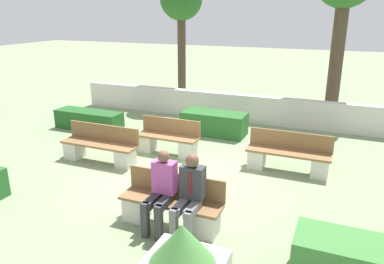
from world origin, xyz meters
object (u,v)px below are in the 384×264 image
object	(u,v)px
tree_leftmost	(181,4)
person_seated_man	(190,192)
bench_left_side	(168,141)
bench_front	(171,207)
bench_back	(288,157)
bench_right_side	(100,148)
person_seated_woman	(161,187)

from	to	relation	value
tree_leftmost	person_seated_man	bearing A→B (deg)	-65.01
bench_left_side	tree_leftmost	bearing A→B (deg)	112.70
bench_front	bench_back	distance (m)	3.36
bench_front	tree_leftmost	size ratio (longest dim) A/B	0.38
bench_back	tree_leftmost	distance (m)	7.59
bench_right_side	tree_leftmost	world-z (taller)	tree_leftmost
bench_left_side	bench_right_side	distance (m)	1.67
person_seated_man	person_seated_woman	world-z (taller)	person_seated_man
bench_back	person_seated_man	bearing A→B (deg)	-112.10
bench_front	person_seated_man	bearing A→B (deg)	-19.44
person_seated_man	tree_leftmost	world-z (taller)	tree_leftmost
bench_left_side	person_seated_woman	size ratio (longest dim) A/B	1.19
bench_front	person_seated_woman	distance (m)	0.44
bench_front	tree_leftmost	bearing A→B (deg)	113.00
bench_front	person_seated_man	world-z (taller)	person_seated_man
person_seated_woman	bench_front	bearing A→B (deg)	52.67
bench_front	bench_back	world-z (taller)	same
bench_left_side	bench_right_side	world-z (taller)	same
person_seated_man	person_seated_woman	size ratio (longest dim) A/B	1.01
person_seated_man	person_seated_woman	bearing A→B (deg)	-179.73
person_seated_man	bench_front	bearing A→B (deg)	160.56
tree_leftmost	bench_front	bearing A→B (deg)	-67.00
bench_right_side	tree_leftmost	size ratio (longest dim) A/B	0.42
bench_front	bench_back	bearing A→B (deg)	64.50
bench_right_side	person_seated_woman	distance (m)	3.37
bench_front	person_seated_woman	bearing A→B (deg)	-127.33
bench_right_side	tree_leftmost	bearing A→B (deg)	86.91
bench_front	bench_right_side	size ratio (longest dim) A/B	0.91
bench_front	bench_left_side	bearing A→B (deg)	117.31
bench_front	bench_right_side	distance (m)	3.35
bench_front	bench_right_side	bearing A→B (deg)	146.30
bench_front	bench_right_side	world-z (taller)	same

